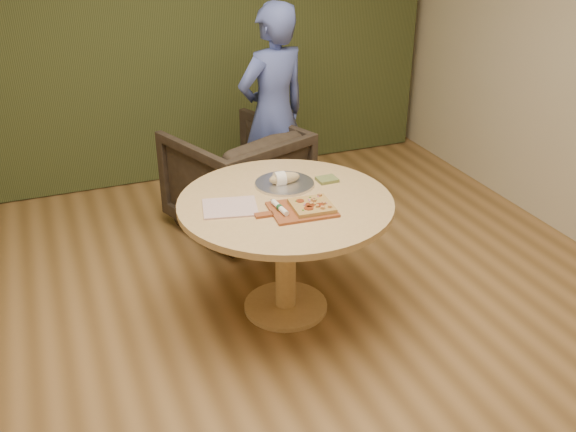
% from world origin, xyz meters
% --- Properties ---
extents(room_shell, '(5.04, 6.04, 2.84)m').
position_xyz_m(room_shell, '(0.00, 0.00, 1.40)').
color(room_shell, olive).
rests_on(room_shell, ground).
extents(curtain, '(4.80, 0.14, 2.78)m').
position_xyz_m(curtain, '(0.00, 2.90, 1.40)').
color(curtain, '#2F3919').
rests_on(curtain, ground).
extents(pedestal_table, '(1.25, 1.25, 0.75)m').
position_xyz_m(pedestal_table, '(0.18, 0.58, 0.61)').
color(pedestal_table, tan).
rests_on(pedestal_table, ground).
extents(pizza_paddle, '(0.46, 0.31, 0.01)m').
position_xyz_m(pizza_paddle, '(0.20, 0.42, 0.76)').
color(pizza_paddle, brown).
rests_on(pizza_paddle, pedestal_table).
extents(flatbread_pizza, '(0.24, 0.24, 0.04)m').
position_xyz_m(flatbread_pizza, '(0.27, 0.40, 0.78)').
color(flatbread_pizza, tan).
rests_on(flatbread_pizza, pizza_paddle).
extents(cutlery_roll, '(0.04, 0.20, 0.03)m').
position_xyz_m(cutlery_roll, '(0.09, 0.44, 0.78)').
color(cutlery_roll, white).
rests_on(cutlery_roll, pizza_paddle).
extents(newspaper, '(0.35, 0.31, 0.01)m').
position_xyz_m(newspaper, '(-0.15, 0.59, 0.76)').
color(newspaper, white).
rests_on(newspaper, pedestal_table).
extents(serving_tray, '(0.36, 0.36, 0.02)m').
position_xyz_m(serving_tray, '(0.25, 0.78, 0.76)').
color(serving_tray, silver).
rests_on(serving_tray, pedestal_table).
extents(bread_roll, '(0.19, 0.09, 0.09)m').
position_xyz_m(bread_roll, '(0.24, 0.78, 0.79)').
color(bread_roll, tan).
rests_on(bread_roll, serving_tray).
extents(green_packet, '(0.12, 0.10, 0.02)m').
position_xyz_m(green_packet, '(0.51, 0.73, 0.76)').
color(green_packet, '#505E2A').
rests_on(green_packet, pedestal_table).
extents(armchair, '(1.08, 1.04, 0.87)m').
position_xyz_m(armchair, '(0.25, 1.74, 0.44)').
color(armchair, black).
rests_on(armchair, ground).
extents(person_standing, '(0.69, 0.55, 1.65)m').
position_xyz_m(person_standing, '(0.58, 1.83, 0.83)').
color(person_standing, '#445398').
rests_on(person_standing, ground).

